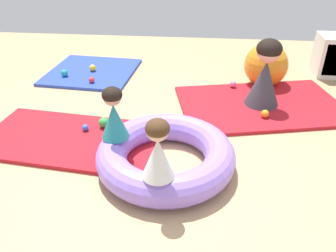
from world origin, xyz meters
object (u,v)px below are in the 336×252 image
object	(u,v)px
play_ball_pink	(233,84)
play_ball_orange	(265,114)
play_ball_blue	(85,128)
storage_cube	(333,56)
play_ball_green	(104,123)
inflatable_cushion	(166,155)
exercise_ball_large	(266,65)
play_ball_yellow	(93,68)
child_in_white	(158,150)
adult_seated	(265,74)
play_ball_red	(92,80)
child_in_teal	(114,114)
play_ball_teal	(64,73)

from	to	relation	value
play_ball_pink	play_ball_orange	distance (m)	0.83
play_ball_blue	storage_cube	distance (m)	3.56
play_ball_orange	play_ball_green	world-z (taller)	play_ball_green
inflatable_cushion	play_ball_orange	world-z (taller)	inflatable_cushion
play_ball_blue	exercise_ball_large	distance (m)	2.48
play_ball_yellow	child_in_white	bearing A→B (deg)	-63.46
play_ball_pink	play_ball_green	size ratio (longest dim) A/B	0.77
play_ball_blue	play_ball_green	size ratio (longest dim) A/B	0.61
adult_seated	play_ball_red	xyz separation A→B (m)	(-2.17, 0.40, -0.34)
play_ball_blue	play_ball_pink	bearing A→B (deg)	38.03
adult_seated	play_ball_green	distance (m)	1.88
child_in_teal	adult_seated	world-z (taller)	adult_seated
child_in_teal	play_ball_green	world-z (taller)	child_in_teal
play_ball_yellow	play_ball_red	size ratio (longest dim) A/B	1.23
inflatable_cushion	storage_cube	xyz separation A→B (m)	(2.11, 2.39, 0.15)
inflatable_cushion	adult_seated	size ratio (longest dim) A/B	1.57
inflatable_cushion	play_ball_teal	world-z (taller)	inflatable_cushion
child_in_teal	play_ball_teal	distance (m)	2.19
storage_cube	play_ball_teal	bearing A→B (deg)	-171.95
child_in_white	play_ball_orange	world-z (taller)	child_in_white
play_ball_pink	play_ball_green	xyz separation A→B (m)	(-1.41, -1.15, 0.01)
child_in_teal	adult_seated	size ratio (longest dim) A/B	0.61
play_ball_teal	play_ball_pink	bearing A→B (deg)	-3.56
play_ball_yellow	storage_cube	xyz separation A→B (m)	(3.39, 0.29, 0.19)
play_ball_pink	play_ball_blue	bearing A→B (deg)	-141.97
play_ball_green	storage_cube	size ratio (longest dim) A/B	0.20
play_ball_teal	child_in_white	bearing A→B (deg)	-55.25
play_ball_yellow	play_ball_green	bearing A→B (deg)	-69.47
play_ball_orange	storage_cube	xyz separation A→B (m)	(1.12, 1.44, 0.20)
play_ball_teal	play_ball_blue	distance (m)	1.56
inflatable_cushion	play_ball_orange	distance (m)	1.37
inflatable_cushion	child_in_white	xyz separation A→B (m)	(-0.01, -0.45, 0.37)
play_ball_yellow	storage_cube	bearing A→B (deg)	4.97
child_in_white	play_ball_green	distance (m)	1.29
play_ball_yellow	play_ball_orange	distance (m)	2.55
play_ball_green	play_ball_red	xyz separation A→B (m)	(-0.47, 1.12, -0.02)
child_in_teal	exercise_ball_large	bearing A→B (deg)	137.99
play_ball_teal	play_ball_orange	world-z (taller)	play_ball_teal
play_ball_yellow	play_ball_red	distance (m)	0.43
adult_seated	play_ball_pink	bearing A→B (deg)	-59.44
play_ball_red	play_ball_orange	bearing A→B (deg)	-18.77
adult_seated	play_ball_red	distance (m)	2.24
play_ball_pink	exercise_ball_large	size ratio (longest dim) A/B	0.15
inflatable_cushion	play_ball_pink	size ratio (longest dim) A/B	14.32
play_ball_pink	inflatable_cushion	bearing A→B (deg)	-112.21
inflatable_cushion	play_ball_red	xyz separation A→B (m)	(-1.17, 1.68, -0.06)
exercise_ball_large	adult_seated	bearing A→B (deg)	-100.46
play_ball_red	storage_cube	size ratio (longest dim) A/B	0.14
play_ball_green	inflatable_cushion	bearing A→B (deg)	-38.63
play_ball_yellow	storage_cube	size ratio (longest dim) A/B	0.17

